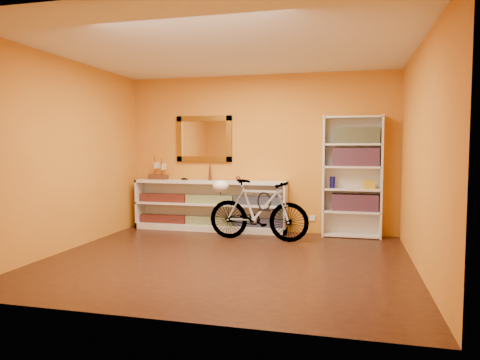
% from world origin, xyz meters
% --- Properties ---
extents(floor, '(4.50, 4.00, 0.01)m').
position_xyz_m(floor, '(0.00, 0.00, -0.01)').
color(floor, black).
rests_on(floor, ground).
extents(ceiling, '(4.50, 4.00, 0.01)m').
position_xyz_m(ceiling, '(0.00, 0.00, 2.60)').
color(ceiling, silver).
rests_on(ceiling, ground).
extents(back_wall, '(4.50, 0.01, 2.60)m').
position_xyz_m(back_wall, '(0.00, 2.00, 1.30)').
color(back_wall, orange).
rests_on(back_wall, ground).
extents(left_wall, '(0.01, 4.00, 2.60)m').
position_xyz_m(left_wall, '(-2.25, 0.00, 1.30)').
color(left_wall, orange).
rests_on(left_wall, ground).
extents(right_wall, '(0.01, 4.00, 2.60)m').
position_xyz_m(right_wall, '(2.25, 0.00, 1.30)').
color(right_wall, orange).
rests_on(right_wall, ground).
extents(gilt_mirror, '(0.98, 0.06, 0.78)m').
position_xyz_m(gilt_mirror, '(-0.95, 1.97, 1.55)').
color(gilt_mirror, brown).
rests_on(gilt_mirror, back_wall).
extents(wall_socket, '(0.09, 0.02, 0.09)m').
position_xyz_m(wall_socket, '(0.90, 1.99, 0.25)').
color(wall_socket, silver).
rests_on(wall_socket, back_wall).
extents(console_unit, '(2.60, 0.35, 0.85)m').
position_xyz_m(console_unit, '(-0.80, 1.81, 0.42)').
color(console_unit, silver).
rests_on(console_unit, floor).
extents(cd_row_lower, '(2.50, 0.13, 0.14)m').
position_xyz_m(cd_row_lower, '(-0.80, 1.79, 0.17)').
color(cd_row_lower, black).
rests_on(cd_row_lower, console_unit).
extents(cd_row_upper, '(2.50, 0.13, 0.14)m').
position_xyz_m(cd_row_upper, '(-0.80, 1.79, 0.54)').
color(cd_row_upper, navy).
rests_on(cd_row_upper, console_unit).
extents(model_ship, '(0.35, 0.14, 0.40)m').
position_xyz_m(model_ship, '(-1.74, 1.81, 1.05)').
color(model_ship, '#462213').
rests_on(model_ship, console_unit).
extents(toy_car, '(0.00, 0.00, 0.00)m').
position_xyz_m(toy_car, '(-1.25, 1.81, 0.85)').
color(toy_car, black).
rests_on(toy_car, console_unit).
extents(bronze_ornament, '(0.07, 0.07, 0.38)m').
position_xyz_m(bronze_ornament, '(-0.80, 1.81, 1.04)').
color(bronze_ornament, brown).
rests_on(bronze_ornament, console_unit).
extents(decorative_orb, '(0.08, 0.08, 0.08)m').
position_xyz_m(decorative_orb, '(-0.31, 1.81, 0.89)').
color(decorative_orb, brown).
rests_on(decorative_orb, console_unit).
extents(bookcase, '(0.90, 0.30, 1.90)m').
position_xyz_m(bookcase, '(1.52, 1.84, 0.95)').
color(bookcase, silver).
rests_on(bookcase, floor).
extents(book_row_a, '(0.70, 0.22, 0.26)m').
position_xyz_m(book_row_a, '(1.57, 1.84, 0.55)').
color(book_row_a, maroon).
rests_on(book_row_a, bookcase).
extents(book_row_b, '(0.70, 0.22, 0.28)m').
position_xyz_m(book_row_b, '(1.57, 1.84, 1.25)').
color(book_row_b, maroon).
rests_on(book_row_b, bookcase).
extents(book_row_c, '(0.70, 0.22, 0.25)m').
position_xyz_m(book_row_c, '(1.57, 1.84, 1.59)').
color(book_row_c, '#174A51').
rests_on(book_row_c, bookcase).
extents(travel_mug, '(0.08, 0.08, 0.18)m').
position_xyz_m(travel_mug, '(1.22, 1.82, 0.86)').
color(travel_mug, '#16199B').
rests_on(travel_mug, bookcase).
extents(red_tin, '(0.17, 0.17, 0.20)m').
position_xyz_m(red_tin, '(1.32, 1.87, 1.57)').
color(red_tin, maroon).
rests_on(red_tin, bookcase).
extents(yellow_bag, '(0.18, 0.14, 0.13)m').
position_xyz_m(yellow_bag, '(1.77, 1.80, 0.83)').
color(yellow_bag, gold).
rests_on(yellow_bag, bookcase).
extents(bicycle, '(0.48, 1.58, 0.92)m').
position_xyz_m(bicycle, '(0.15, 1.22, 0.46)').
color(bicycle, silver).
rests_on(bicycle, floor).
extents(helmet, '(0.25, 0.24, 0.19)m').
position_xyz_m(helmet, '(-0.45, 1.25, 0.81)').
color(helmet, white).
rests_on(helmet, bicycle).
extents(u_lock, '(0.21, 0.02, 0.21)m').
position_xyz_m(u_lock, '(0.24, 1.22, 0.60)').
color(u_lock, black).
rests_on(u_lock, bicycle).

